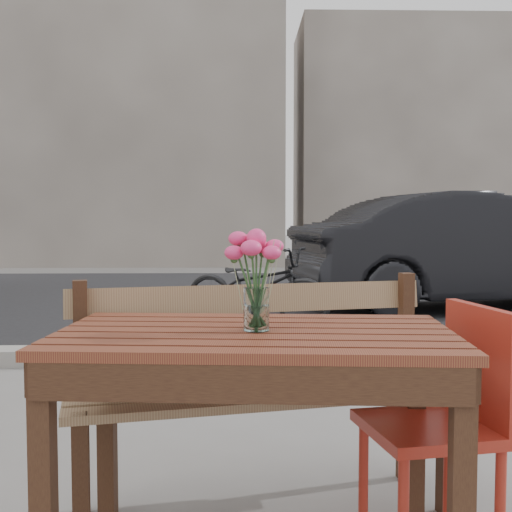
% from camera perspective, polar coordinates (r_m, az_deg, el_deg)
% --- Properties ---
extents(street, '(30.00, 8.12, 0.12)m').
position_cam_1_polar(street, '(6.95, -1.34, -5.47)').
color(street, black).
rests_on(street, ground).
extents(backdrop_buildings, '(15.50, 4.00, 8.00)m').
position_cam_1_polar(backdrop_buildings, '(16.39, -0.77, 12.15)').
color(backdrop_buildings, slate).
rests_on(backdrop_buildings, ground).
extents(main_table, '(1.26, 0.80, 0.75)m').
position_cam_1_polar(main_table, '(2.02, -0.09, -10.06)').
color(main_table, '#571D17').
rests_on(main_table, ground).
extents(main_bench, '(1.49, 0.73, 0.89)m').
position_cam_1_polar(main_bench, '(2.48, 0.20, -9.60)').
color(main_bench, '#886246').
rests_on(main_bench, ground).
extents(red_chair, '(0.46, 0.46, 0.81)m').
position_cam_1_polar(red_chair, '(2.26, 16.90, -12.88)').
color(red_chair, '#A9291B').
rests_on(red_chair, ground).
extents(main_vase, '(0.17, 0.17, 0.31)m').
position_cam_1_polar(main_vase, '(1.97, 0.03, -1.03)').
color(main_vase, white).
rests_on(main_vase, main_table).
extents(parked_car, '(4.44, 2.20, 1.40)m').
position_cam_1_polar(parked_car, '(8.21, 18.38, 0.41)').
color(parked_car, black).
rests_on(parked_car, ground).
extents(bicycle, '(1.64, 1.16, 0.82)m').
position_cam_1_polar(bicycle, '(6.39, -0.01, -2.82)').
color(bicycle, black).
rests_on(bicycle, ground).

